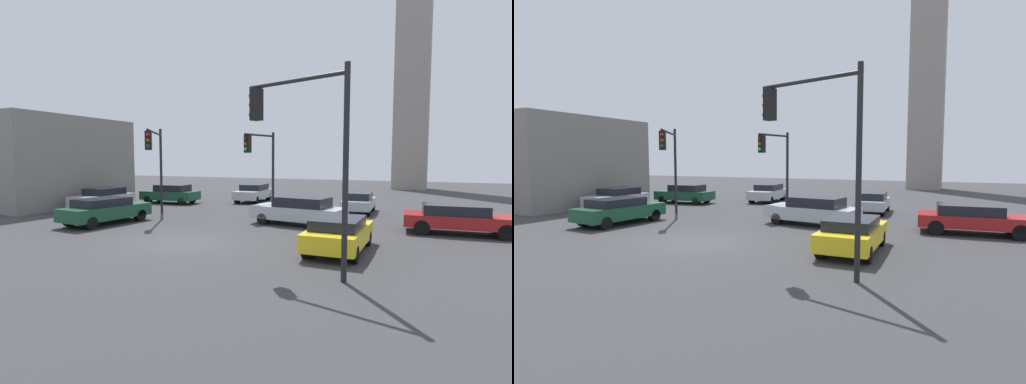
{
  "view_description": "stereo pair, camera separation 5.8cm",
  "coord_description": "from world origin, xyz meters",
  "views": [
    {
      "loc": [
        9.41,
        -12.54,
        3.33
      ],
      "look_at": [
        1.37,
        3.85,
        1.83
      ],
      "focal_mm": 26.86,
      "sensor_mm": 36.0,
      "label": 1
    },
    {
      "loc": [
        9.46,
        -12.52,
        3.33
      ],
      "look_at": [
        1.37,
        3.85,
        1.83
      ],
      "focal_mm": 26.86,
      "sensor_mm": 36.0,
      "label": 2
    }
  ],
  "objects": [
    {
      "name": "traffic_light_0",
      "position": [
        -0.41,
        8.12,
        3.59
      ],
      "size": [
        0.84,
        2.72,
        5.08
      ],
      "rotation": [
        0.0,
        0.0,
        -1.81
      ],
      "color": "black",
      "rests_on": "ground_plane"
    },
    {
      "name": "car_3",
      "position": [
        -11.59,
        6.35,
        0.77
      ],
      "size": [
        2.11,
        4.53,
        1.46
      ],
      "rotation": [
        0.0,
        0.0,
        -1.51
      ],
      "color": "#ADB2B7",
      "rests_on": "ground_plane"
    },
    {
      "name": "traffic_light_2",
      "position": [
        5.61,
        -1.88,
        4.2
      ],
      "size": [
        3.43,
        1.07,
        5.92
      ],
      "rotation": [
        0.0,
        0.0,
        2.89
      ],
      "color": "black",
      "rests_on": "ground_plane"
    },
    {
      "name": "car_6",
      "position": [
        4.64,
        12.1,
        0.72
      ],
      "size": [
        1.95,
        4.17,
        1.33
      ],
      "rotation": [
        0.0,
        0.0,
        1.63
      ],
      "color": "#ADB2B7",
      "rests_on": "ground_plane"
    },
    {
      "name": "car_1",
      "position": [
        -9.75,
        11.34,
        0.76
      ],
      "size": [
        4.6,
        2.41,
        1.46
      ],
      "rotation": [
        0.0,
        0.0,
        3.26
      ],
      "color": "#19472D",
      "rests_on": "ground_plane"
    },
    {
      "name": "car_7",
      "position": [
        -6.53,
        1.91,
        0.74
      ],
      "size": [
        2.25,
        4.73,
        1.38
      ],
      "rotation": [
        0.0,
        0.0,
        1.5
      ],
      "color": "#19472D",
      "rests_on": "ground_plane"
    },
    {
      "name": "skyline_tower",
      "position": [
        5.83,
        35.9,
        19.28
      ],
      "size": [
        3.7,
        3.7,
        38.56
      ],
      "primitive_type": "cube",
      "color": "gray",
      "rests_on": "ground_plane"
    },
    {
      "name": "car_2",
      "position": [
        2.77,
        6.04,
        0.77
      ],
      "size": [
        4.95,
        2.42,
        1.47
      ],
      "rotation": [
        0.0,
        0.0,
        3.03
      ],
      "color": "#ADB2B7",
      "rests_on": "ground_plane"
    },
    {
      "name": "ground_plane",
      "position": [
        0.0,
        0.0,
        0.0
      ],
      "size": [
        107.44,
        107.44,
        0.0
      ],
      "primitive_type": "plane",
      "color": "#38383A"
    },
    {
      "name": "car_5",
      "position": [
        6.05,
        1.19,
        0.69
      ],
      "size": [
        1.96,
        4.24,
        1.28
      ],
      "rotation": [
        0.0,
        0.0,
        1.6
      ],
      "color": "yellow",
      "rests_on": "ground_plane"
    },
    {
      "name": "building_flank",
      "position": [
        -20.61,
        6.37,
        3.22
      ],
      "size": [
        14.47,
        9.79,
        6.43
      ],
      "primitive_type": "cube",
      "color": "gray",
      "rests_on": "ground_plane"
    },
    {
      "name": "car_4",
      "position": [
        -4.45,
        15.28,
        0.75
      ],
      "size": [
        2.33,
        4.71,
        1.42
      ],
      "rotation": [
        0.0,
        0.0,
        -1.47
      ],
      "color": "#ADB2B7",
      "rests_on": "ground_plane"
    },
    {
      "name": "car_0",
      "position": [
        10.1,
        6.96,
        0.73
      ],
      "size": [
        4.92,
        2.48,
        1.35
      ],
      "rotation": [
        0.0,
        0.0,
        0.08
      ],
      "color": "maroon",
      "rests_on": "ground_plane"
    },
    {
      "name": "traffic_light_1",
      "position": [
        -5.65,
        4.89,
        3.77
      ],
      "size": [
        2.4,
        3.82,
        5.33
      ],
      "rotation": [
        0.0,
        0.0,
        -1.03
      ],
      "color": "black",
      "rests_on": "ground_plane"
    }
  ]
}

